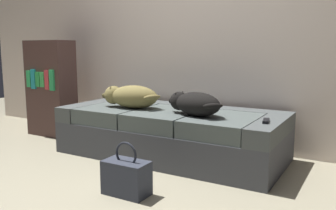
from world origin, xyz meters
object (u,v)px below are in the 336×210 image
(bookshelf, at_px, (51,88))
(handbag, at_px, (126,177))
(dog_tan, at_px, (130,96))
(couch, at_px, (171,133))
(dog_dark, at_px, (194,103))
(tv_remote, at_px, (266,121))

(bookshelf, bearing_deg, handbag, -28.61)
(dog_tan, bearing_deg, couch, 15.25)
(couch, height_order, dog_dark, dog_dark)
(dog_tan, relative_size, handbag, 1.69)
(dog_tan, height_order, dog_dark, dog_tan)
(dog_tan, height_order, handbag, dog_tan)
(tv_remote, height_order, bookshelf, bookshelf)
(dog_dark, bearing_deg, couch, 154.95)
(couch, relative_size, bookshelf, 1.89)
(couch, relative_size, dog_dark, 3.55)
(dog_dark, relative_size, handbag, 1.55)
(dog_dark, xyz_separation_m, handbag, (-0.13, -0.80, -0.42))
(dog_tan, xyz_separation_m, bookshelf, (-1.24, 0.14, -0.00))
(dog_dark, distance_m, bookshelf, 1.95)
(couch, bearing_deg, bookshelf, 178.61)
(dog_tan, xyz_separation_m, handbag, (0.57, -0.84, -0.43))
(tv_remote, bearing_deg, handbag, -143.15)
(tv_remote, xyz_separation_m, bookshelf, (-2.55, 0.17, 0.10))
(couch, height_order, bookshelf, bookshelf)
(handbag, xyz_separation_m, bookshelf, (-1.81, 0.99, 0.43))
(dog_dark, bearing_deg, bookshelf, 174.52)
(couch, distance_m, handbag, 0.97)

